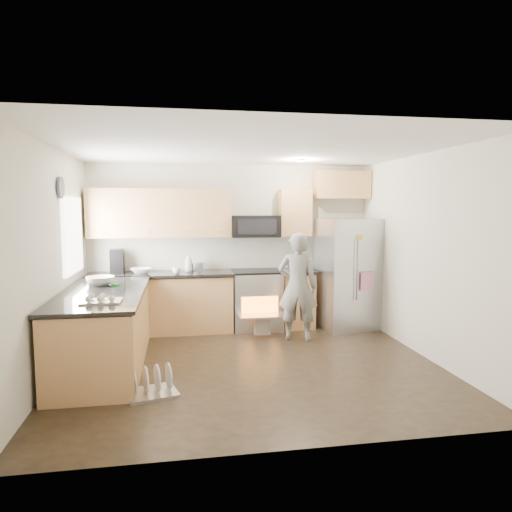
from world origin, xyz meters
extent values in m
plane|color=black|center=(0.00, 0.00, 0.00)|extent=(4.50, 4.50, 0.00)
cube|color=beige|center=(0.00, 2.00, 1.30)|extent=(4.50, 0.04, 2.60)
cube|color=beige|center=(0.00, -2.00, 1.30)|extent=(4.50, 0.04, 2.60)
cube|color=beige|center=(-2.25, 0.00, 1.30)|extent=(0.04, 4.00, 2.60)
cube|color=beige|center=(2.25, 0.00, 1.30)|extent=(0.04, 4.00, 2.60)
cube|color=white|center=(0.00, 0.00, 2.60)|extent=(4.50, 4.00, 0.04)
cube|color=white|center=(-2.23, 1.00, 1.55)|extent=(0.04, 1.00, 1.00)
cylinder|color=#FFE9CC|center=(0.90, 1.10, 2.58)|extent=(0.14, 0.14, 0.02)
cylinder|color=#474754|center=(-2.22, 0.45, 2.15)|extent=(0.03, 0.26, 0.26)
cube|color=#B88C49|center=(-1.12, 1.70, 0.43)|extent=(2.15, 0.60, 0.87)
cube|color=black|center=(-1.12, 1.69, 0.91)|extent=(2.19, 0.64, 0.04)
cube|color=#B88C49|center=(1.00, 1.70, 0.43)|extent=(0.50, 0.60, 0.87)
cube|color=black|center=(1.00, 1.69, 0.91)|extent=(0.54, 0.64, 0.04)
cube|color=#B88C49|center=(-1.12, 1.83, 1.83)|extent=(2.16, 0.33, 0.74)
cube|color=#B88C49|center=(1.00, 1.83, 1.83)|extent=(0.50, 0.33, 0.74)
cube|color=#B88C49|center=(1.78, 1.83, 2.28)|extent=(0.90, 0.33, 0.44)
imported|color=white|center=(-1.42, 1.72, 0.96)|extent=(0.31, 0.31, 0.08)
imported|color=silver|center=(-0.71, 1.75, 1.07)|extent=(0.11, 0.12, 0.30)
imported|color=silver|center=(-0.89, 1.57, 0.97)|extent=(0.13, 0.13, 0.10)
cylinder|color=#B7B7BC|center=(-0.57, 1.81, 0.99)|extent=(0.20, 0.20, 0.13)
cube|color=black|center=(-1.77, 1.78, 1.11)|extent=(0.19, 0.24, 0.36)
cylinder|color=#B7B7BC|center=(1.13, 1.72, 0.97)|extent=(0.11, 0.11, 0.09)
cube|color=#B88C49|center=(-1.75, 0.25, 0.43)|extent=(0.90, 2.30, 0.87)
cube|color=black|center=(-1.75, 0.25, 0.91)|extent=(0.96, 2.36, 0.04)
imported|color=silver|center=(-1.85, 0.69, 0.98)|extent=(0.35, 0.35, 0.11)
cube|color=green|center=(-1.66, 0.62, 0.94)|extent=(0.09, 0.07, 0.03)
cube|color=#B7B7BC|center=(-1.66, -0.43, 0.97)|extent=(0.41, 0.31, 0.09)
cube|color=#B7B7BC|center=(0.35, 1.68, 0.45)|extent=(0.76, 0.62, 0.90)
cube|color=black|center=(0.35, 1.68, 0.92)|extent=(0.76, 0.60, 0.03)
cube|color=orange|center=(0.35, 1.36, 0.40)|extent=(0.56, 0.02, 0.34)
cube|color=#B7B7BC|center=(0.35, 1.20, 0.32)|extent=(0.70, 0.34, 0.03)
cube|color=silver|center=(0.35, 1.15, 0.18)|extent=(0.24, 0.03, 0.28)
cube|color=black|center=(0.35, 1.80, 1.62)|extent=(0.76, 0.40, 0.34)
cube|color=#B7B7BC|center=(1.77, 1.45, 0.87)|extent=(0.95, 0.80, 1.74)
cylinder|color=#B7B7BC|center=(1.74, 1.11, 0.99)|extent=(0.02, 0.02, 0.95)
cylinder|color=#B7B7BC|center=(1.80, 1.11, 0.99)|extent=(0.02, 0.02, 0.95)
cube|color=pink|center=(1.96, 1.11, 0.81)|extent=(0.22, 0.05, 0.28)
cube|color=#7D99C9|center=(1.60, 1.11, 1.28)|extent=(0.17, 0.04, 0.21)
imported|color=gray|center=(0.83, 0.96, 0.78)|extent=(0.66, 0.53, 1.56)
cube|color=#B7B7BC|center=(-1.15, -0.71, 0.01)|extent=(0.58, 0.51, 0.03)
cylinder|color=silver|center=(-1.32, -0.75, 0.17)|extent=(0.09, 0.27, 0.28)
cylinder|color=silver|center=(-1.20, -0.72, 0.17)|extent=(0.09, 0.27, 0.28)
cylinder|color=silver|center=(-1.09, -0.69, 0.17)|extent=(0.09, 0.27, 0.28)
cylinder|color=silver|center=(-0.98, -0.66, 0.17)|extent=(0.09, 0.27, 0.28)
camera|label=1|loc=(-0.85, -5.33, 1.91)|focal=32.00mm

